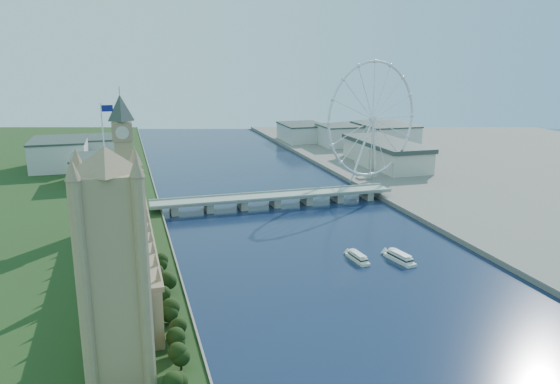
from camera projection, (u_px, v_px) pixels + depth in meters
name	position (u px, v px, depth m)	size (l,w,h in m)	color
tree_row	(171.00, 333.00, 248.92)	(8.12, 216.12, 19.78)	black
victoria_tower	(113.00, 258.00, 214.10)	(28.16, 28.16, 112.00)	tan
parliament_range	(130.00, 247.00, 331.85)	(24.00, 200.00, 70.00)	tan
big_ben	(123.00, 142.00, 420.63)	(20.02, 20.02, 110.00)	tan
westminster_bridge	(275.00, 198.00, 490.51)	(220.00, 22.00, 9.50)	gray
london_eye	(373.00, 120.00, 559.45)	(113.60, 39.12, 124.30)	silver
county_hall	(385.00, 167.00, 660.64)	(54.00, 144.00, 35.00)	beige
city_skyline	(251.00, 142.00, 740.73)	(505.00, 280.00, 32.00)	beige
tour_boat_near	(357.00, 261.00, 360.48)	(6.62, 26.10, 5.73)	beige
tour_boat_far	(400.00, 261.00, 359.49)	(7.44, 29.16, 6.44)	silver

